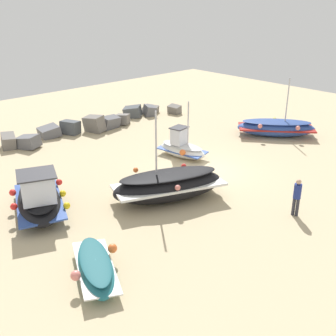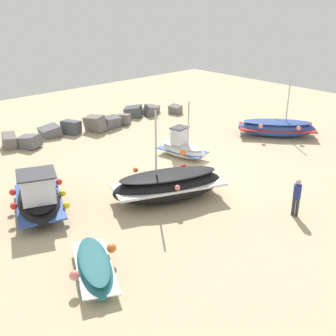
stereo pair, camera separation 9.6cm
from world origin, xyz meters
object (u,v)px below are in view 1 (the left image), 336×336
fishing_boat_2 (39,198)px  person_walking (297,195)px  fishing_boat_3 (182,148)px  mooring_buoy_0 (180,130)px  fishing_boat_0 (276,128)px  fishing_boat_4 (95,267)px  fishing_boat_1 (168,185)px

fishing_boat_2 → person_walking: bearing=67.9°
fishing_boat_3 → mooring_buoy_0: size_ratio=6.41×
fishing_boat_0 → mooring_buoy_0: fishing_boat_0 is taller
fishing_boat_4 → person_walking: (8.55, -2.28, 0.60)m
fishing_boat_3 → person_walking: size_ratio=1.99×
fishing_boat_1 → person_walking: size_ratio=3.31×
fishing_boat_1 → fishing_boat_2: size_ratio=1.19×
fishing_boat_1 → fishing_boat_4: size_ratio=1.58×
fishing_boat_1 → mooring_buoy_0: bearing=64.6°
fishing_boat_0 → fishing_boat_2: bearing=45.5°
person_walking → mooring_buoy_0: bearing=57.4°
fishing_boat_1 → fishing_boat_3: fishing_boat_1 is taller
fishing_boat_0 → fishing_boat_3: fishing_boat_0 is taller
fishing_boat_0 → fishing_boat_2: fishing_boat_0 is taller
fishing_boat_3 → mooring_buoy_0: (2.79, 3.01, -0.24)m
fishing_boat_3 → fishing_boat_4: size_ratio=0.95×
fishing_boat_2 → fishing_boat_4: size_ratio=1.33×
fishing_boat_4 → person_walking: person_walking is taller
fishing_boat_4 → fishing_boat_3: bearing=-34.3°
fishing_boat_0 → fishing_boat_1: bearing=58.3°
fishing_boat_0 → fishing_boat_1: 11.68m
fishing_boat_0 → person_walking: 10.87m
fishing_boat_1 → fishing_boat_0: bearing=31.7°
mooring_buoy_0 → fishing_boat_4: bearing=-144.7°
fishing_boat_4 → fishing_boat_2: bearing=17.3°
fishing_boat_2 → fishing_boat_4: 5.35m
fishing_boat_1 → fishing_boat_4: fishing_boat_1 is taller
fishing_boat_2 → mooring_buoy_0: size_ratio=8.95×
fishing_boat_4 → mooring_buoy_0: fishing_boat_4 is taller
fishing_boat_3 → person_walking: 8.33m
fishing_boat_2 → fishing_boat_3: 9.18m
fishing_boat_0 → fishing_boat_1: (-11.51, -1.97, 0.17)m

